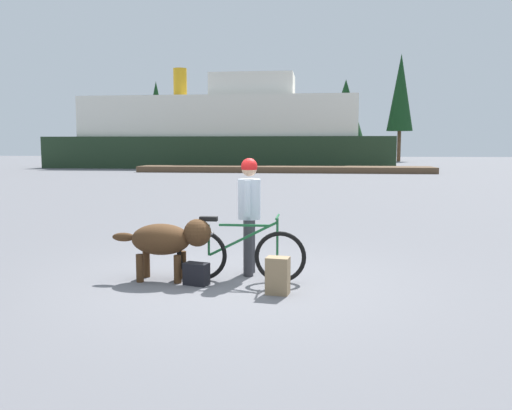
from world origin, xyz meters
name	(u,v)px	position (x,y,z in m)	size (l,w,h in m)	color
ground_plane	(231,283)	(0.00, 0.00, 0.00)	(160.00, 160.00, 0.00)	slate
bicycle	(239,254)	(0.11, 0.09, 0.38)	(1.77, 0.44, 0.90)	black
person_cyclist	(249,206)	(0.19, 0.50, 0.99)	(0.32, 0.53, 1.65)	#333338
dog	(168,240)	(-0.86, 0.03, 0.56)	(1.38, 0.50, 0.85)	#472D19
backpack	(278,276)	(0.67, -0.47, 0.23)	(0.28, 0.20, 0.46)	#8C7251
handbag_pannier	(196,274)	(-0.43, -0.16, 0.15)	(0.32, 0.18, 0.29)	black
dock_pier	(284,169)	(-1.20, 29.51, 0.20)	(19.87, 2.89, 0.40)	brown
ferry_boat	(222,133)	(-6.85, 36.88, 2.79)	(27.58, 7.02, 8.10)	#1E331E
sailboat_moored	(221,161)	(-7.16, 38.12, 0.50)	(6.57, 1.84, 7.27)	navy
pine_tree_far_left	(156,111)	(-17.75, 54.34, 5.82)	(2.83, 2.83, 9.19)	#4C331E
pine_tree_center	(346,111)	(4.06, 54.77, 5.67)	(4.31, 4.31, 9.16)	#4C331E
pine_tree_far_right	(401,93)	(10.09, 55.08, 7.63)	(2.88, 2.88, 11.93)	#4C331E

